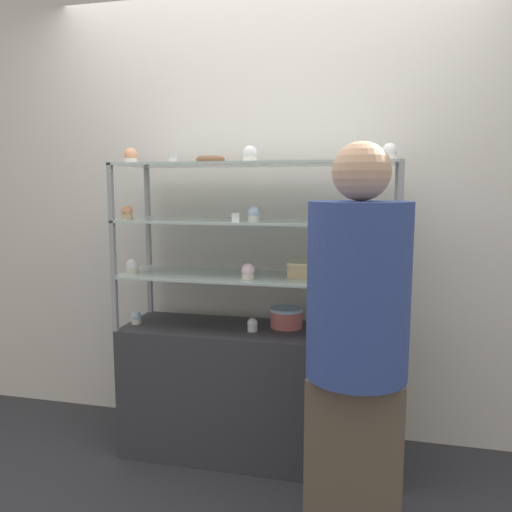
{
  "coord_description": "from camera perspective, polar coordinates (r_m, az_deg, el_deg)",
  "views": [
    {
      "loc": [
        0.58,
        -2.46,
        1.43
      ],
      "look_at": [
        0.0,
        0.0,
        1.08
      ],
      "focal_mm": 35.0,
      "sensor_mm": 36.0,
      "label": 1
    }
  ],
  "objects": [
    {
      "name": "customer_figure",
      "position": [
        1.89,
        11.42,
        -10.11
      ],
      "size": [
        0.37,
        0.37,
        1.59
      ],
      "color": "brown",
      "rests_on": "ground_plane"
    },
    {
      "name": "cupcake_1",
      "position": [
        2.58,
        -0.4,
        -7.88
      ],
      "size": [
        0.05,
        0.05,
        0.07
      ],
      "color": "white",
      "rests_on": "display_base"
    },
    {
      "name": "price_tag_3",
      "position": [
        2.45,
        -9.5,
        11.08
      ],
      "size": [
        0.04,
        0.0,
        0.04
      ],
      "color": "white",
      "rests_on": "display_riser_upper"
    },
    {
      "name": "price_tag_2",
      "position": [
        2.35,
        -2.36,
        4.4
      ],
      "size": [
        0.04,
        0.0,
        0.04
      ],
      "color": "white",
      "rests_on": "display_riser_middle"
    },
    {
      "name": "price_tag_1",
      "position": [
        2.3,
        9.53,
        -2.9
      ],
      "size": [
        0.04,
        0.0,
        0.04
      ],
      "color": "white",
      "rests_on": "display_riser_lower"
    },
    {
      "name": "back_wall",
      "position": [
        2.88,
        1.67,
        5.31
      ],
      "size": [
        8.0,
        0.05,
        2.6
      ],
      "color": "silver",
      "rests_on": "ground_plane"
    },
    {
      "name": "sheet_cake_frosted",
      "position": [
        2.55,
        5.94,
        -1.45
      ],
      "size": [
        0.19,
        0.17,
        0.07
      ],
      "color": "#DBBC84",
      "rests_on": "display_riser_lower"
    },
    {
      "name": "cupcake_11",
      "position": [
        2.4,
        15.03,
        11.37
      ],
      "size": [
        0.07,
        0.07,
        0.08
      ],
      "color": "white",
      "rests_on": "display_riser_upper"
    },
    {
      "name": "layer_cake_centerpiece",
      "position": [
        2.65,
        3.49,
        -7.01
      ],
      "size": [
        0.17,
        0.17,
        0.1
      ],
      "color": "#C66660",
      "rests_on": "display_base"
    },
    {
      "name": "display_riser_middle",
      "position": [
        2.53,
        0.0,
        3.76
      ],
      "size": [
        1.41,
        0.43,
        0.28
      ],
      "color": "#99999E",
      "rests_on": "display_riser_lower"
    },
    {
      "name": "cupcake_10",
      "position": [
        2.46,
        -0.69,
        11.54
      ],
      "size": [
        0.07,
        0.07,
        0.08
      ],
      "color": "white",
      "rests_on": "display_riser_upper"
    },
    {
      "name": "donut_glazed",
      "position": [
        2.64,
        -5.2,
        10.87
      ],
      "size": [
        0.15,
        0.15,
        0.04
      ],
      "color": "brown",
      "rests_on": "display_riser_upper"
    },
    {
      "name": "cupcake_6",
      "position": [
        2.66,
        -14.52,
        4.81
      ],
      "size": [
        0.06,
        0.06,
        0.07
      ],
      "color": "#CCB28C",
      "rests_on": "display_riser_middle"
    },
    {
      "name": "cupcake_5",
      "position": [
        2.46,
        14.69,
        -2.07
      ],
      "size": [
        0.07,
        0.07,
        0.08
      ],
      "color": "white",
      "rests_on": "display_riser_lower"
    },
    {
      "name": "cupcake_3",
      "position": [
        2.7,
        -13.94,
        -1.17
      ],
      "size": [
        0.07,
        0.07,
        0.08
      ],
      "color": "beige",
      "rests_on": "display_riser_lower"
    },
    {
      "name": "price_tag_0",
      "position": [
        2.37,
        9.65,
        -9.67
      ],
      "size": [
        0.04,
        0.0,
        0.04
      ],
      "color": "white",
      "rests_on": "display_base"
    },
    {
      "name": "display_riser_upper",
      "position": [
        2.53,
        0.0,
        10.2
      ],
      "size": [
        1.41,
        0.43,
        0.28
      ],
      "color": "#99999E",
      "rests_on": "display_riser_middle"
    },
    {
      "name": "cupcake_9",
      "position": [
        2.69,
        -14.14,
        10.99
      ],
      "size": [
        0.07,
        0.07,
        0.08
      ],
      "color": "beige",
      "rests_on": "display_riser_upper"
    },
    {
      "name": "cupcake_2",
      "position": [
        2.49,
        14.38,
        -8.72
      ],
      "size": [
        0.05,
        0.05,
        0.07
      ],
      "color": "beige",
      "rests_on": "display_base"
    },
    {
      "name": "cupcake_4",
      "position": [
        2.46,
        -0.91,
        -1.81
      ],
      "size": [
        0.07,
        0.07,
        0.08
      ],
      "color": "beige",
      "rests_on": "display_riser_lower"
    },
    {
      "name": "cupcake_8",
      "position": [
        2.36,
        15.1,
        4.44
      ],
      "size": [
        0.06,
        0.06,
        0.07
      ],
      "color": "#CCB28C",
      "rests_on": "display_riser_middle"
    },
    {
      "name": "cupcake_7",
      "position": [
        2.45,
        -0.26,
        4.82
      ],
      "size": [
        0.06,
        0.06,
        0.07
      ],
      "color": "white",
      "rests_on": "display_riser_middle"
    },
    {
      "name": "display_riser_lower",
      "position": [
        2.57,
        0.0,
        -2.58
      ],
      "size": [
        1.41,
        0.43,
        0.28
      ],
      "color": "#99999E",
      "rests_on": "display_base"
    },
    {
      "name": "cupcake_0",
      "position": [
        2.79,
        -13.51,
        -6.89
      ],
      "size": [
        0.05,
        0.05,
        0.07
      ],
      "color": "white",
      "rests_on": "display_base"
    },
    {
      "name": "display_base",
      "position": [
        2.75,
        0.0,
        -15.3
      ],
      "size": [
        1.41,
        0.43,
        0.7
      ],
      "color": "#333338",
      "rests_on": "ground_plane"
    },
    {
      "name": "ground_plane",
      "position": [
        2.9,
        0.0,
        -21.63
      ],
      "size": [
        20.0,
        20.0,
        0.0
      ],
      "primitive_type": "plane",
      "color": "#2D2D33"
    }
  ]
}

